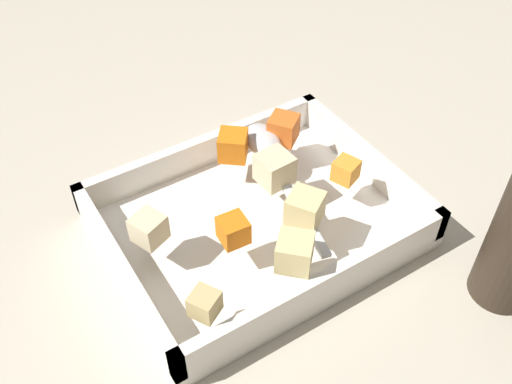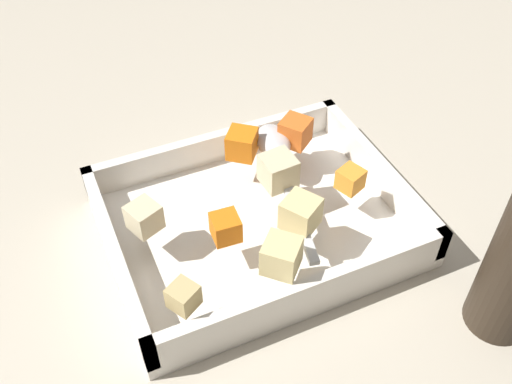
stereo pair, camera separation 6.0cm
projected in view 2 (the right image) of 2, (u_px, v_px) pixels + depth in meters
ground_plane at (275, 240)px, 0.63m from camera, size 4.00×4.00×0.00m
baking_dish at (256, 223)px, 0.63m from camera, size 0.31×0.24×0.05m
carrot_chunk_corner_sw at (226, 227)px, 0.56m from camera, size 0.03×0.03×0.03m
carrot_chunk_under_handle at (295, 132)px, 0.66m from camera, size 0.04×0.04×0.03m
carrot_chunk_heap_side at (350, 179)px, 0.61m from camera, size 0.03×0.03×0.02m
carrot_chunk_back_center at (244, 143)px, 0.64m from camera, size 0.04×0.04×0.03m
potato_chunk_front_center at (183, 297)px, 0.50m from camera, size 0.03×0.03×0.02m
potato_chunk_far_right at (281, 256)px, 0.53m from camera, size 0.05×0.05×0.03m
potato_chunk_mid_right at (278, 171)px, 0.61m from camera, size 0.04×0.04×0.03m
potato_chunk_far_left at (144, 217)px, 0.57m from camera, size 0.04×0.04×0.03m
potato_chunk_near_left at (301, 213)px, 0.57m from camera, size 0.04×0.04×0.03m
serving_spoon at (276, 150)px, 0.65m from camera, size 0.07×0.20×0.02m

